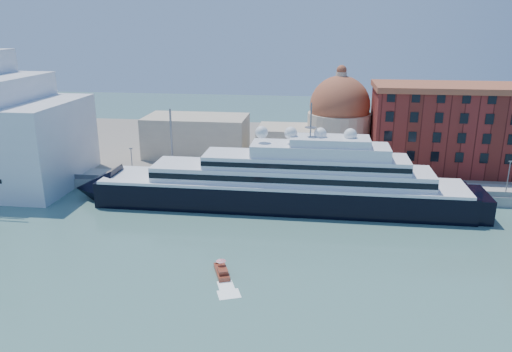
# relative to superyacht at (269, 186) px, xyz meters

# --- Properties ---
(ground) EXTENTS (400.00, 400.00, 0.00)m
(ground) POSITION_rel_superyacht_xyz_m (-5.65, -23.00, -4.90)
(ground) COLOR #3B675E
(ground) RESTS_ON ground
(quay) EXTENTS (180.00, 10.00, 2.50)m
(quay) POSITION_rel_superyacht_xyz_m (-5.65, 11.00, -3.65)
(quay) COLOR gray
(quay) RESTS_ON ground
(land) EXTENTS (260.00, 72.00, 2.00)m
(land) POSITION_rel_superyacht_xyz_m (-5.65, 52.00, -3.90)
(land) COLOR slate
(land) RESTS_ON ground
(quay_fence) EXTENTS (180.00, 0.10, 1.20)m
(quay_fence) POSITION_rel_superyacht_xyz_m (-5.65, 6.50, -1.80)
(quay_fence) COLOR slate
(quay_fence) RESTS_ON quay
(superyacht) EXTENTS (94.94, 13.16, 28.37)m
(superyacht) POSITION_rel_superyacht_xyz_m (0.00, 0.00, 0.00)
(superyacht) COLOR black
(superyacht) RESTS_ON ground
(service_barge) EXTENTS (11.82, 4.32, 2.63)m
(service_barge) POSITION_rel_superyacht_xyz_m (-61.22, -3.67, -4.14)
(service_barge) COLOR white
(service_barge) RESTS_ON ground
(water_taxi) EXTENTS (3.87, 6.08, 2.74)m
(water_taxi) POSITION_rel_superyacht_xyz_m (-4.40, -33.40, -4.24)
(water_taxi) COLOR maroon
(water_taxi) RESTS_ON ground
(warehouse) EXTENTS (43.00, 19.00, 23.25)m
(warehouse) POSITION_rel_superyacht_xyz_m (46.35, 29.00, 8.89)
(warehouse) COLOR maroon
(warehouse) RESTS_ON land
(church) EXTENTS (66.00, 18.00, 25.50)m
(church) POSITION_rel_superyacht_xyz_m (0.74, 34.72, 6.01)
(church) COLOR beige
(church) RESTS_ON land
(lamp_posts) EXTENTS (120.80, 2.40, 18.00)m
(lamp_posts) POSITION_rel_superyacht_xyz_m (-18.32, 9.27, 4.94)
(lamp_posts) COLOR slate
(lamp_posts) RESTS_ON quay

